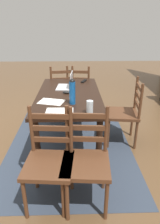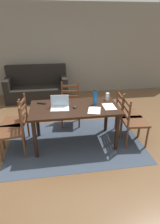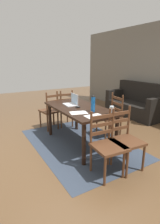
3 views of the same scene
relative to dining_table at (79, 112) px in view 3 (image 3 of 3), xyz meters
The scene contains 16 objects.
ground_plane 0.66m from the dining_table, ahead, with size 14.00×14.00×0.00m, color brown.
area_rug 0.66m from the dining_table, ahead, with size 2.57×1.73×0.01m, color #333D4C.
dining_table is the anchor object (origin of this frame).
chair_far_head 0.82m from the dining_table, 89.66° to the left, with size 0.49×0.49×0.95m.
chair_left_near 1.12m from the dining_table, behind, with size 0.49×0.49×0.95m.
chair_right_near 1.12m from the dining_table, ahead, with size 0.47×0.47×0.95m.
chair_right_far 1.12m from the dining_table, ahead, with size 0.47×0.47×0.95m.
chair_left_far 1.12m from the dining_table, behind, with size 0.49×0.49×0.95m.
couch 2.67m from the dining_table, 108.34° to the left, with size 1.80×0.80×1.00m.
laptop 0.31m from the dining_table, behind, with size 0.34×0.25×0.23m.
water_bottle 0.47m from the dining_table, ahead, with size 0.07×0.07×0.30m.
drinking_glass 0.74m from the dining_table, 18.99° to the left, with size 0.07×0.07×0.14m, color silver.
computer_mouse 0.12m from the dining_table, 85.37° to the right, with size 0.06×0.10×0.03m, color black.
tv_remote 0.65m from the dining_table, 158.72° to the left, with size 0.04×0.17×0.02m, color black.
paper_stack_left 0.39m from the dining_table, 32.68° to the right, with size 0.21×0.30×0.00m, color white.
paper_stack_right 0.64m from the dining_table, ahead, with size 0.21×0.30×0.00m, color white.
Camera 3 is at (2.93, -1.73, 1.65)m, focal length 28.98 mm.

